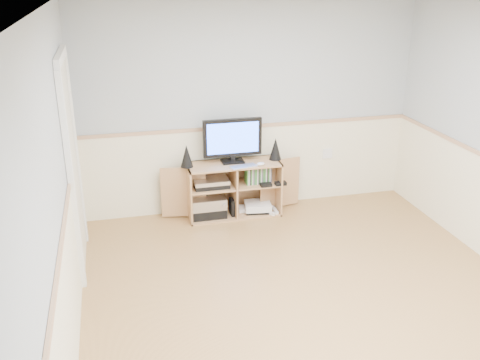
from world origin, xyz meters
name	(u,v)px	position (x,y,z in m)	size (l,w,h in m)	color
room	(310,173)	(-0.06, 0.12, 1.22)	(4.04, 4.54, 2.54)	tan
media_cabinet	(233,187)	(-0.26, 2.07, 0.33)	(1.70, 0.41, 0.65)	tan
monitor	(232,139)	(-0.26, 2.06, 0.93)	(0.69, 0.18, 0.52)	black
speaker_left	(187,156)	(-0.80, 2.04, 0.78)	(0.14, 0.14, 0.26)	black
speaker_right	(275,149)	(0.26, 2.04, 0.78)	(0.14, 0.14, 0.26)	black
keyboard	(244,166)	(-0.17, 1.88, 0.66)	(0.31, 0.12, 0.01)	silver
mouse	(261,164)	(0.03, 1.88, 0.67)	(0.10, 0.06, 0.04)	white
av_components	(209,200)	(-0.55, 2.01, 0.22)	(0.50, 0.30, 0.47)	black
game_consoles	(257,207)	(0.03, 2.00, 0.07)	(0.46, 0.30, 0.11)	white
game_cases	(258,175)	(0.04, 2.00, 0.48)	(0.30, 0.14, 0.19)	#3F8C3F
wall_outlet	(327,153)	(1.00, 2.23, 0.60)	(0.12, 0.03, 0.12)	white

